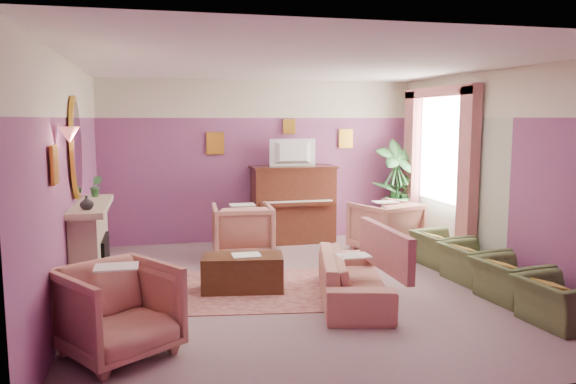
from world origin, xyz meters
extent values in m
cube|color=slate|center=(0.00, 0.00, 0.00)|extent=(5.50, 6.00, 0.01)
cube|color=white|center=(0.00, 0.00, 2.80)|extent=(5.50, 6.00, 0.01)
cube|color=#673972|center=(0.00, 3.00, 1.40)|extent=(5.50, 0.02, 2.80)
cube|color=#673972|center=(0.00, -3.00, 1.40)|extent=(5.50, 0.02, 2.80)
cube|color=#673972|center=(-2.75, 0.00, 1.40)|extent=(0.02, 6.00, 2.80)
cube|color=#673972|center=(2.75, 0.00, 1.40)|extent=(0.02, 6.00, 2.80)
cube|color=beige|center=(0.00, 2.99, 2.47)|extent=(5.50, 0.01, 0.65)
cube|color=#B1B9A3|center=(2.73, 1.30, 1.07)|extent=(0.01, 3.00, 2.15)
cube|color=tan|center=(-2.59, 0.20, 0.55)|extent=(0.30, 1.40, 1.10)
cube|color=black|center=(-2.49, 0.20, 0.40)|extent=(0.18, 0.72, 0.68)
cube|color=#FF470E|center=(-2.45, 0.20, 0.22)|extent=(0.06, 0.54, 0.10)
cube|color=tan|center=(-2.56, 0.20, 1.12)|extent=(0.40, 1.55, 0.07)
cube|color=tan|center=(-2.39, 0.20, 0.01)|extent=(0.55, 1.50, 0.02)
ellipsoid|color=gold|center=(-2.70, 0.20, 1.80)|extent=(0.04, 0.72, 1.20)
ellipsoid|color=silver|center=(-2.67, 0.20, 1.80)|extent=(0.01, 0.60, 1.06)
cone|color=#D5645C|center=(-2.62, -0.85, 1.98)|extent=(0.20, 0.20, 0.16)
cube|color=#452015|center=(0.50, 2.68, 0.65)|extent=(1.40, 0.60, 1.30)
cube|color=#452015|center=(0.50, 2.33, 0.72)|extent=(1.30, 0.12, 0.06)
cube|color=silver|center=(0.50, 2.33, 0.76)|extent=(1.20, 0.08, 0.02)
cube|color=#452015|center=(0.50, 2.68, 1.31)|extent=(1.45, 0.65, 0.04)
imported|color=black|center=(0.50, 2.63, 1.60)|extent=(0.80, 0.12, 0.48)
cube|color=gold|center=(-0.80, 2.96, 1.72)|extent=(0.30, 0.03, 0.38)
cube|color=gold|center=(1.55, 2.96, 1.78)|extent=(0.26, 0.03, 0.34)
cube|color=gold|center=(0.50, 2.96, 2.00)|extent=(0.22, 0.03, 0.26)
cube|color=gold|center=(-2.71, -1.20, 1.72)|extent=(0.03, 0.28, 0.36)
cube|color=beige|center=(2.70, 1.55, 1.70)|extent=(0.03, 1.40, 1.80)
cube|color=#A45C5F|center=(2.62, 0.63, 1.30)|extent=(0.16, 0.34, 2.60)
cube|color=#A45C5F|center=(2.62, 2.47, 1.30)|extent=(0.16, 0.34, 2.60)
cube|color=#A45C5F|center=(2.62, 1.55, 2.56)|extent=(0.16, 2.20, 0.16)
imported|color=#306F34|center=(-2.55, 0.75, 1.29)|extent=(0.16, 0.16, 0.28)
imported|color=beige|center=(-2.55, -0.30, 1.23)|extent=(0.16, 0.16, 0.16)
cube|color=#985954|center=(-0.71, 0.08, 0.01)|extent=(2.74, 2.16, 0.01)
cube|color=#3F2414|center=(-0.79, 0.08, 0.23)|extent=(1.07, 0.65, 0.45)
cube|color=silver|center=(-0.74, 0.08, 0.46)|extent=(0.35, 0.28, 0.01)
imported|color=tan|center=(0.43, -0.58, 0.38)|extent=(0.63, 1.88, 0.76)
cube|color=#A45C5F|center=(0.83, -0.58, 0.60)|extent=(0.10, 1.43, 0.52)
imported|color=tan|center=(-0.53, 1.77, 0.47)|extent=(0.89, 0.89, 0.93)
imported|color=tan|center=(1.73, 1.51, 0.47)|extent=(0.89, 0.89, 0.93)
imported|color=tan|center=(-2.18, -1.58, 0.47)|extent=(0.89, 0.89, 0.93)
imported|color=#4C5A34|center=(2.22, -1.85, 0.33)|extent=(0.54, 0.77, 0.66)
imported|color=#4C5A34|center=(2.22, -1.03, 0.33)|extent=(0.54, 0.77, 0.66)
imported|color=#4C5A34|center=(2.22, -0.21, 0.33)|extent=(0.54, 0.77, 0.66)
imported|color=#4C5A34|center=(2.22, 0.61, 0.33)|extent=(0.54, 0.77, 0.66)
cylinder|color=white|center=(2.39, 2.60, 0.35)|extent=(0.52, 0.52, 0.70)
imported|color=#306F34|center=(2.39, 2.60, 0.87)|extent=(0.30, 0.30, 0.34)
imported|color=#306F34|center=(2.51, 2.50, 0.84)|extent=(0.16, 0.16, 0.28)
cylinder|color=#A55A4B|center=(2.34, 2.48, 0.17)|extent=(0.34, 0.34, 0.34)
imported|color=#306F34|center=(2.34, 2.48, 1.06)|extent=(0.76, 0.76, 1.44)
camera|label=1|loc=(-1.82, -6.66, 2.14)|focal=35.00mm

